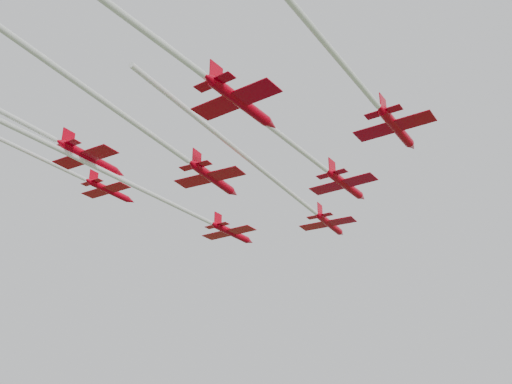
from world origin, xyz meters
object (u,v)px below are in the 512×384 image
(jet_row3_mid, at_px, (129,119))
(jet_row4_right, at_px, (104,0))
(jet_lead, at_px, (295,197))
(jet_row2_left, at_px, (173,204))
(jet_row3_left, at_px, (9,143))
(jet_row3_right, at_px, (349,71))
(jet_row2_right, at_px, (316,162))
(jet_row4_left, at_px, (11,116))

(jet_row3_mid, xyz_separation_m, jet_row4_right, (7.23, -15.46, 0.40))
(jet_row3_mid, bearing_deg, jet_lead, 82.91)
(jet_row3_mid, height_order, jet_row4_right, jet_row4_right)
(jet_lead, bearing_deg, jet_row2_left, -141.30)
(jet_row3_left, relative_size, jet_row3_right, 1.17)
(jet_row2_right, distance_m, jet_row4_left, 36.93)
(jet_lead, relative_size, jet_row3_right, 1.08)
(jet_lead, xyz_separation_m, jet_row4_right, (-1.29, -47.70, -2.56))
(jet_lead, height_order, jet_row2_left, jet_lead)
(jet_row3_right, bearing_deg, jet_lead, 127.66)
(jet_row3_mid, bearing_deg, jet_row4_left, -158.27)
(jet_lead, bearing_deg, jet_row3_left, -126.76)
(jet_row3_mid, xyz_separation_m, jet_row4_left, (-12.76, -3.19, 1.18))
(jet_row3_mid, bearing_deg, jet_row2_left, 114.89)
(jet_row2_left, height_order, jet_row4_left, jet_row4_left)
(jet_row3_mid, distance_m, jet_row4_left, 13.21)
(jet_row3_mid, height_order, jet_row3_right, jet_row3_right)
(jet_row2_left, distance_m, jet_row3_mid, 24.32)
(jet_row2_left, bearing_deg, jet_row2_right, 9.17)
(jet_lead, relative_size, jet_row4_left, 1.13)
(jet_row3_left, relative_size, jet_row4_right, 0.93)
(jet_lead, xyz_separation_m, jet_row2_right, (5.88, -10.47, -0.13))
(jet_row3_right, bearing_deg, jet_row4_right, -120.71)
(jet_row2_right, bearing_deg, jet_row3_mid, -109.49)
(jet_lead, distance_m, jet_row2_right, 12.01)
(jet_row3_mid, relative_size, jet_row4_left, 1.27)
(jet_lead, bearing_deg, jet_row3_mid, -95.95)
(jet_row2_left, height_order, jet_row3_left, jet_row3_left)
(jet_lead, distance_m, jet_row4_right, 47.79)
(jet_row4_left, height_order, jet_row4_right, jet_row4_left)
(jet_row4_left, xyz_separation_m, jet_row4_right, (20.00, -12.28, -0.78))
(jet_row2_right, height_order, jet_row4_right, jet_row2_right)
(jet_row3_right, bearing_deg, jet_row2_left, 156.49)
(jet_row4_right, bearing_deg, jet_row3_left, 159.41)
(jet_row2_left, height_order, jet_row3_right, jet_row3_right)
(jet_lead, relative_size, jet_row3_mid, 0.89)
(jet_lead, relative_size, jet_row2_right, 1.28)
(jet_row3_mid, distance_m, jet_row3_right, 22.99)
(jet_lead, height_order, jet_row3_mid, jet_lead)
(jet_row4_left, bearing_deg, jet_row2_left, 88.75)
(jet_row4_right, bearing_deg, jet_row3_mid, 130.17)
(jet_row3_right, bearing_deg, jet_row4_left, -160.37)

